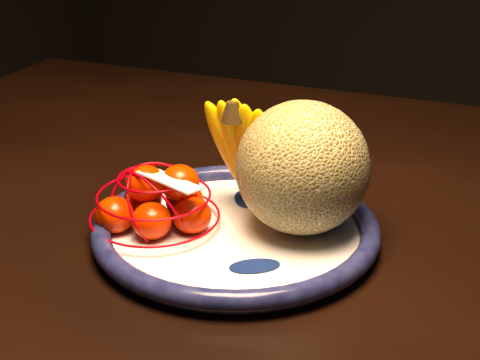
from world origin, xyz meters
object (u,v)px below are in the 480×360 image
at_px(dining_table, 358,270).
at_px(banana_bunch, 244,146).
at_px(mandarin_bag, 158,203).
at_px(cantaloupe, 303,168).
at_px(fruit_bowl, 236,230).

height_order(dining_table, banana_bunch, banana_bunch).
xyz_separation_m(banana_bunch, mandarin_bag, (-0.06, -0.09, -0.05)).
relative_size(cantaloupe, banana_bunch, 0.98).
height_order(dining_table, fruit_bowl, fruit_bowl).
xyz_separation_m(dining_table, mandarin_bag, (-0.19, -0.16, 0.12)).
xyz_separation_m(fruit_bowl, cantaloupe, (0.06, 0.04, 0.07)).
distance_m(cantaloupe, mandarin_bag, 0.17).
bearing_deg(fruit_bowl, cantaloupe, 31.61).
height_order(fruit_bowl, mandarin_bag, mandarin_bag).
xyz_separation_m(cantaloupe, mandarin_bag, (-0.15, -0.07, -0.05)).
bearing_deg(banana_bunch, mandarin_bag, -126.10).
bearing_deg(banana_bunch, cantaloupe, -14.92).
height_order(cantaloupe, banana_bunch, banana_bunch).
xyz_separation_m(dining_table, banana_bunch, (-0.12, -0.08, 0.17)).
bearing_deg(mandarin_bag, banana_bunch, 54.39).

